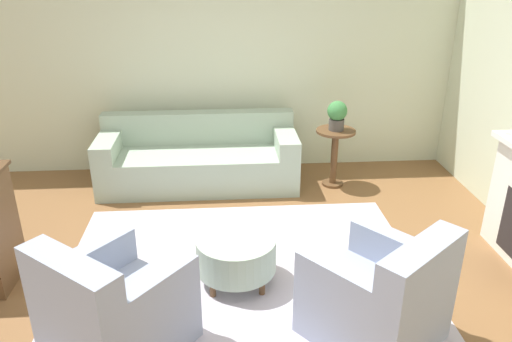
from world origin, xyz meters
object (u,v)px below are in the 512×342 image
at_px(armchair_right, 380,299).
at_px(potted_plant_on_side_table, 337,114).
at_px(ottoman_table, 236,254).
at_px(side_table, 335,149).
at_px(armchair_left, 112,311).
at_px(couch, 199,160).

height_order(armchair_right, potted_plant_on_side_table, potted_plant_on_side_table).
height_order(ottoman_table, side_table, side_table).
distance_m(ottoman_table, potted_plant_on_side_table, 2.30).
bearing_deg(potted_plant_on_side_table, armchair_right, -95.49).
relative_size(armchair_left, armchair_right, 1.00).
distance_m(armchair_left, ottoman_table, 1.14).
height_order(ottoman_table, potted_plant_on_side_table, potted_plant_on_side_table).
height_order(armchair_left, side_table, armchair_left).
xyz_separation_m(armchair_right, side_table, (0.25, 2.61, 0.11)).
bearing_deg(armchair_left, potted_plant_on_side_table, 51.53).
height_order(couch, armchair_left, armchair_left).
relative_size(ottoman_table, potted_plant_on_side_table, 1.94).
bearing_deg(couch, armchair_left, -99.99).
height_order(armchair_left, ottoman_table, armchair_left).
distance_m(armchair_left, potted_plant_on_side_table, 3.38).
bearing_deg(armchair_right, armchair_left, 180.00).
distance_m(ottoman_table, side_table, 2.23).
xyz_separation_m(couch, armchair_right, (1.34, -2.77, 0.04)).
relative_size(couch, potted_plant_on_side_table, 6.74).
xyz_separation_m(couch, ottoman_table, (0.37, -2.01, -0.03)).
distance_m(armchair_left, side_table, 3.34).
relative_size(armchair_left, ottoman_table, 1.70).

